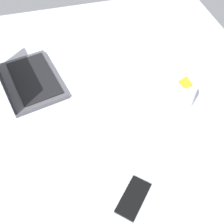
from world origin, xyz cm
name	(u,v)px	position (x,y,z in cm)	size (l,w,h in cm)	color
bed_mattress	(121,138)	(0.00, 0.00, 9.00)	(180.00, 140.00, 18.00)	#B7BCC6
laptop	(22,78)	(32.05, 34.92, 22.41)	(37.33, 29.84, 23.00)	#4C4C51
snack_cup	(184,94)	(4.78, -27.04, 23.75)	(9.00, 9.00, 13.30)	silver
cell_phone	(133,198)	(-29.06, 4.40, 18.40)	(6.80, 14.00, 0.80)	black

